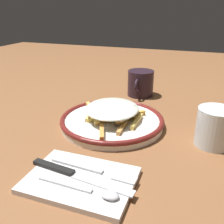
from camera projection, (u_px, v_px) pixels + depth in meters
The scene contains 9 objects.
ground_plane at pixel (112, 125), 0.68m from camera, with size 2.60×2.60×0.00m, color brown.
plate at pixel (112, 121), 0.68m from camera, with size 0.28×0.28×0.03m.
fries_heap at pixel (112, 110), 0.67m from camera, with size 0.26×0.18×0.04m.
napkin at pixel (81, 180), 0.46m from camera, with size 0.14×0.19×0.01m, color silver.
fork at pixel (93, 170), 0.48m from camera, with size 0.03×0.18×0.00m.
knife at pixel (72, 173), 0.46m from camera, with size 0.04×0.21×0.01m.
spoon at pixel (91, 191), 0.42m from camera, with size 0.02×0.15×0.01m.
water_glass at pixel (215, 127), 0.57m from camera, with size 0.08×0.08×0.09m, color silver.
coffee_mug at pixel (140, 83), 0.89m from camera, with size 0.12×0.09×0.09m.
Camera 1 is at (0.58, 0.21, 0.30)m, focal length 40.48 mm.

